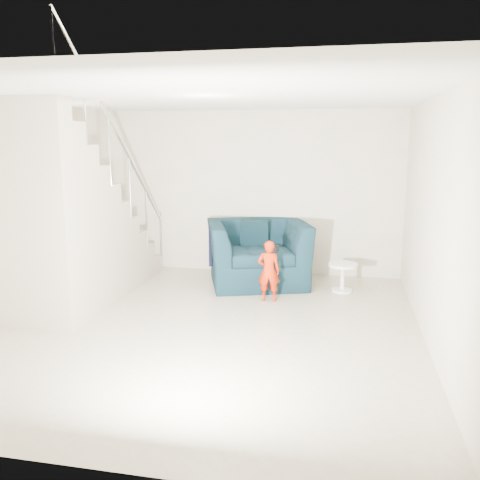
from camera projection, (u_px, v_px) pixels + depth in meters
name	position (u px, v px, depth m)	size (l,w,h in m)	color
floor	(208.00, 328.00, 6.11)	(5.50, 5.50, 0.00)	gray
ceiling	(205.00, 95.00, 5.58)	(5.50, 5.50, 0.00)	silver
back_wall	(250.00, 193.00, 8.49)	(5.00, 5.00, 0.00)	#B3AD92
front_wall	(91.00, 280.00, 3.20)	(5.00, 5.00, 0.00)	#B3AD92
left_wall	(13.00, 211.00, 6.34)	(5.50, 5.50, 0.00)	#B3AD92
right_wall	(435.00, 224.00, 5.35)	(5.50, 5.50, 0.00)	#B3AD92
armchair	(258.00, 253.00, 7.93)	(1.50, 1.31, 0.98)	black
toddler	(269.00, 271.00, 7.05)	(0.31, 0.21, 0.86)	#B00D05
side_table	(343.00, 273.00, 7.52)	(0.43, 0.43, 0.43)	white
staircase	(75.00, 236.00, 6.85)	(1.02, 3.03, 3.62)	#ADA089
cushion	(255.00, 234.00, 8.16)	(0.46, 0.13, 0.44)	black
throw	(215.00, 243.00, 8.03)	(0.06, 0.55, 0.62)	black
phone	(277.00, 249.00, 6.95)	(0.02, 0.05, 0.10)	black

